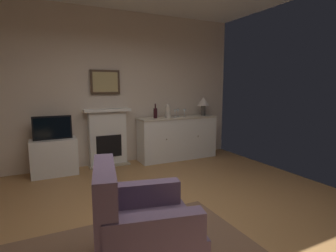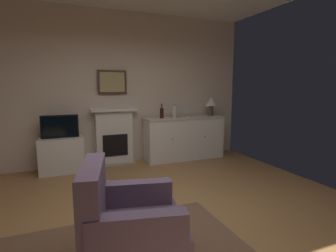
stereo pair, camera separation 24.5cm
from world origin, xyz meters
name	(u,v)px [view 1 (the left image)]	position (x,y,z in m)	size (l,w,h in m)	color
ground_plane	(178,228)	(0.00, 0.00, -0.05)	(5.25, 5.47, 0.10)	#9E7042
wall_rear	(113,89)	(0.00, 2.71, 1.47)	(5.25, 0.06, 2.95)	beige
fireplace_unit	(108,137)	(-0.17, 2.58, 0.55)	(0.87, 0.30, 1.10)	white
framed_picture	(105,82)	(-0.17, 2.62, 1.60)	(0.55, 0.04, 0.45)	#473323
sideboard_cabinet	(177,138)	(1.27, 2.40, 0.44)	(1.69, 0.49, 0.89)	white
table_lamp	(203,103)	(1.90, 2.40, 1.17)	(0.26, 0.26, 0.40)	#4C4742
wine_bottle	(155,113)	(0.77, 2.41, 0.99)	(0.08, 0.08, 0.29)	#331419
wine_glass_left	(175,112)	(1.18, 2.36, 1.01)	(0.07, 0.07, 0.16)	silver
wine_glass_center	(178,111)	(1.29, 2.44, 1.01)	(0.07, 0.07, 0.16)	silver
wine_glass_right	(185,111)	(1.40, 2.35, 1.01)	(0.07, 0.07, 0.16)	silver
vase_decorative	(168,111)	(1.02, 2.35, 1.03)	(0.11, 0.11, 0.28)	beige
tv_cabinet	(54,157)	(-1.14, 2.42, 0.31)	(0.75, 0.42, 0.63)	white
tv_set	(52,128)	(-1.14, 2.39, 0.83)	(0.62, 0.07, 0.40)	black
armchair	(139,227)	(-0.65, -0.53, 0.38)	(0.95, 0.91, 0.92)	#604C66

